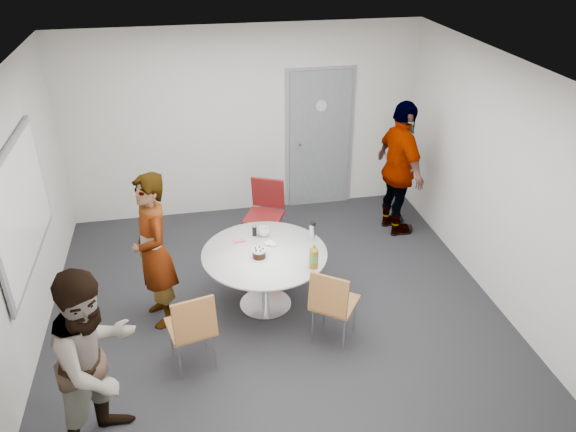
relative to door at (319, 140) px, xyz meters
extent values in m
plane|color=black|center=(-1.10, -2.48, -1.03)|extent=(5.00, 5.00, 0.00)
plane|color=silver|center=(-1.10, -2.48, 1.67)|extent=(5.00, 5.00, 0.00)
plane|color=beige|center=(-1.10, 0.02, 0.32)|extent=(5.00, 0.00, 5.00)
plane|color=beige|center=(-3.60, -2.48, 0.32)|extent=(0.00, 5.00, 5.00)
plane|color=beige|center=(1.40, -2.48, 0.32)|extent=(0.00, 5.00, 5.00)
plane|color=beige|center=(-1.10, -4.98, 0.32)|extent=(5.00, 0.00, 5.00)
cube|color=slate|center=(0.00, -0.01, 0.00)|extent=(0.90, 0.05, 2.05)
cube|color=gray|center=(0.00, 0.01, 0.00)|extent=(1.02, 0.04, 2.12)
cylinder|color=#B2BFC6|center=(0.00, -0.04, 0.52)|extent=(0.16, 0.01, 0.16)
cylinder|color=silver|center=(-0.32, -0.07, -0.01)|extent=(0.04, 0.14, 0.04)
cube|color=gray|center=(-3.56, -2.28, 0.42)|extent=(0.03, 1.90, 1.25)
cube|color=white|center=(-3.54, -2.28, 0.42)|extent=(0.01, 1.78, 1.13)
cylinder|color=white|center=(-1.20, -2.39, -0.33)|extent=(1.37, 1.37, 0.03)
cylinder|color=silver|center=(-1.20, -2.39, -0.67)|extent=(0.09, 0.09, 0.67)
cylinder|color=silver|center=(-1.20, -2.39, -1.01)|extent=(0.59, 0.59, 0.02)
cylinder|color=white|center=(-1.27, -2.49, -0.31)|extent=(0.19, 0.19, 0.01)
cylinder|color=black|center=(-1.27, -2.49, -0.27)|extent=(0.14, 0.14, 0.08)
cylinder|color=white|center=(-1.27, -2.49, -0.22)|extent=(0.15, 0.15, 0.02)
cylinder|color=olive|center=(-0.74, -2.78, -0.20)|extent=(0.09, 0.09, 0.22)
cylinder|color=#52913A|center=(-0.74, -2.78, -0.19)|extent=(0.10, 0.10, 0.08)
cone|color=olive|center=(-0.74, -2.78, -0.07)|extent=(0.09, 0.09, 0.04)
cylinder|color=#559F48|center=(-0.74, -2.78, -0.04)|extent=(0.04, 0.04, 0.02)
imported|color=white|center=(-1.15, -2.04, -0.26)|extent=(0.18, 0.18, 0.10)
cylinder|color=black|center=(-1.26, -2.02, -0.25)|extent=(0.05, 0.05, 0.12)
cylinder|color=silver|center=(-0.62, -2.22, -0.22)|extent=(0.07, 0.07, 0.19)
cylinder|color=black|center=(-0.62, -2.22, -0.11)|extent=(0.07, 0.07, 0.03)
cube|color=#D56A6E|center=(-1.44, -2.12, -0.30)|extent=(0.14, 0.08, 0.02)
ellipsoid|color=white|center=(-1.11, -2.25, -0.30)|extent=(0.19, 0.19, 0.03)
cube|color=brown|center=(-2.05, -3.18, -0.57)|extent=(0.51, 0.51, 0.04)
cube|color=brown|center=(-2.00, -3.37, -0.33)|extent=(0.42, 0.18, 0.41)
cylinder|color=silver|center=(-1.92, -2.97, -0.80)|extent=(0.02, 0.02, 0.46)
cylinder|color=silver|center=(-2.26, -3.05, -0.80)|extent=(0.02, 0.02, 0.46)
cylinder|color=silver|center=(-1.84, -3.30, -0.80)|extent=(0.02, 0.02, 0.46)
cylinder|color=silver|center=(-2.18, -3.38, -0.80)|extent=(0.02, 0.02, 0.46)
cube|color=brown|center=(-0.58, -3.07, -0.57)|extent=(0.59, 0.59, 0.04)
cube|color=brown|center=(-0.70, -3.24, -0.34)|extent=(0.38, 0.31, 0.40)
cylinder|color=silver|center=(-0.35, -3.03, -0.80)|extent=(0.02, 0.02, 0.45)
cylinder|color=silver|center=(-0.62, -2.84, -0.80)|extent=(0.02, 0.02, 0.45)
cylinder|color=silver|center=(-0.54, -3.31, -0.80)|extent=(0.02, 0.02, 0.45)
cylinder|color=silver|center=(-0.82, -3.11, -0.80)|extent=(0.02, 0.02, 0.45)
cube|color=#601313|center=(-1.03, -1.20, -0.54)|extent=(0.60, 0.60, 0.04)
cube|color=#601313|center=(-0.94, -1.01, -0.29)|extent=(0.43, 0.27, 0.43)
cylinder|color=silver|center=(-1.27, -1.29, -0.78)|extent=(0.02, 0.02, 0.49)
cylinder|color=silver|center=(-0.94, -1.45, -0.78)|extent=(0.02, 0.02, 0.49)
cylinder|color=silver|center=(-1.12, -0.96, -0.78)|extent=(0.02, 0.02, 0.49)
cylinder|color=silver|center=(-0.78, -1.11, -0.78)|extent=(0.02, 0.02, 0.49)
imported|color=#A5C6EA|center=(-2.37, -2.40, -0.16)|extent=(0.58, 0.73, 1.74)
imported|color=white|center=(-2.79, -3.95, -0.17)|extent=(1.02, 1.05, 1.71)
imported|color=black|center=(0.85, -1.05, -0.09)|extent=(0.60, 1.15, 1.87)
camera|label=1|loc=(-1.94, -7.51, 2.98)|focal=35.00mm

